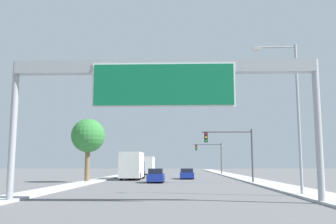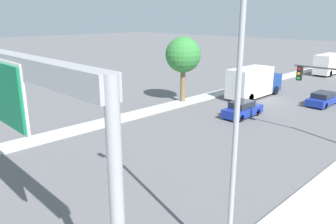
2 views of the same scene
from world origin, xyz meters
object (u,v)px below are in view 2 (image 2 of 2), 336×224
Objects in this scene: palm_tree_background at (183,55)px; truck_box_secondary at (253,82)px; truck_box_primary at (330,64)px; car_far_right at (323,99)px; street_lamp_right at (228,114)px; car_far_left at (242,109)px.

truck_box_secondary is at bearing 61.33° from palm_tree_background.
truck_box_primary is 1.00× the size of truck_box_secondary.
palm_tree_background reaches higher than car_far_right.
truck_box_primary is 0.83× the size of street_lamp_right.
truck_box_secondary is 27.88m from street_lamp_right.
palm_tree_background is (-4.05, -7.42, 3.30)m from truck_box_secondary.
truck_box_secondary is at bearing 119.32° from street_lamp_right.
car_far_left is 20.06m from street_lamp_right.
palm_tree_background is at bearing -118.67° from truck_box_secondary.
car_far_right is at bearing 103.89° from street_lamp_right.
car_far_right is at bearing 70.15° from car_far_left.
street_lamp_right reaches higher than truck_box_primary.
car_far_right is at bearing -71.06° from truck_box_primary.
palm_tree_background is at bearing 179.90° from car_far_left.
car_far_right is 7.44m from truck_box_secondary.
car_far_right is 27.59m from street_lamp_right.
palm_tree_background is at bearing 136.56° from street_lamp_right.
truck_box_secondary is (0.00, -22.66, 0.09)m from truck_box_primary.
car_far_left is 30.31m from truck_box_primary.
truck_box_secondary is (-3.50, 7.43, 1.04)m from car_far_left.
car_far_right is 21.59m from truck_box_primary.
palm_tree_background is (-7.55, 0.01, 4.34)m from car_far_left.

